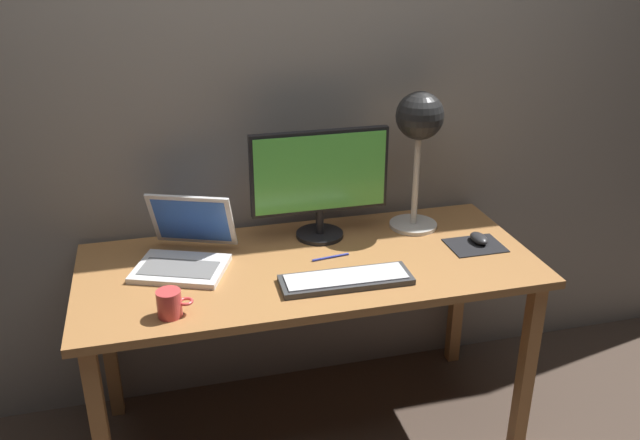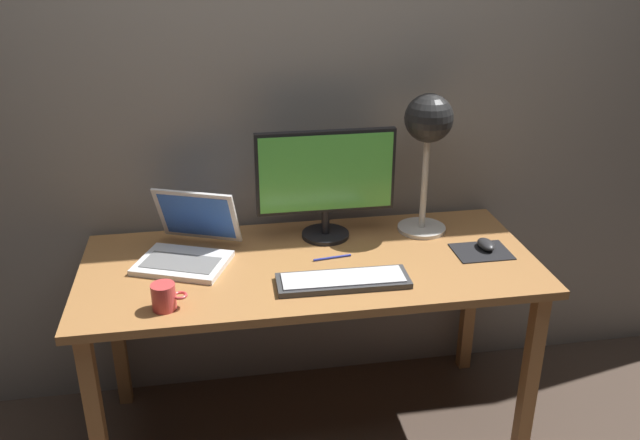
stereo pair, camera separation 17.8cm
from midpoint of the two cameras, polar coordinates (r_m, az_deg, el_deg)
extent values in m
plane|color=#47382D|center=(2.79, 1.17, -17.22)|extent=(4.80, 4.80, 0.00)
cube|color=gray|center=(2.55, -0.27, 11.84)|extent=(4.80, 0.06, 2.60)
cube|color=#A8703D|center=(2.37, 1.32, -3.91)|extent=(1.60, 0.70, 0.03)
cube|color=#A8703D|center=(2.33, -16.31, -16.58)|extent=(0.05, 0.05, 0.71)
cube|color=#A8703D|center=(2.57, 19.36, -12.71)|extent=(0.05, 0.05, 0.71)
cube|color=#A8703D|center=(2.80, -15.17, -8.93)|extent=(0.05, 0.05, 0.71)
cube|color=#A8703D|center=(3.00, 14.29, -6.41)|extent=(0.05, 0.05, 0.71)
cylinder|color=black|center=(2.55, 2.46, -1.27)|extent=(0.18, 0.18, 0.01)
cylinder|color=black|center=(2.53, 2.48, -0.19)|extent=(0.03, 0.03, 0.09)
cube|color=black|center=(2.46, 2.57, 4.10)|extent=(0.52, 0.03, 0.31)
cube|color=#59C64C|center=(2.44, 2.65, 3.96)|extent=(0.49, 0.00, 0.29)
cube|color=#38383A|center=(2.23, 4.28, -5.25)|extent=(0.44, 0.15, 0.02)
cube|color=silver|center=(2.22, 4.29, -4.97)|extent=(0.41, 0.12, 0.01)
cube|color=silver|center=(2.37, -9.50, -3.67)|extent=(0.37, 0.32, 0.02)
cube|color=slate|center=(2.35, -9.66, -3.62)|extent=(0.29, 0.21, 0.00)
cube|color=silver|center=(2.45, -8.35, 0.36)|extent=(0.32, 0.20, 0.21)
cube|color=blue|center=(2.45, -8.35, 0.36)|extent=(0.28, 0.18, 0.18)
cylinder|color=beige|center=(2.65, 10.54, -0.73)|extent=(0.19, 0.19, 0.01)
cylinder|color=silver|center=(2.57, 10.88, 3.44)|extent=(0.02, 0.02, 0.40)
sphere|color=black|center=(2.50, 11.30, 8.47)|extent=(0.18, 0.18, 0.18)
sphere|color=#FFEAB2|center=(2.50, 11.29, 7.42)|extent=(0.06, 0.06, 0.06)
cube|color=black|center=(2.52, 15.56, -2.64)|extent=(0.20, 0.16, 0.00)
ellipsoid|color=#28282B|center=(2.54, 15.91, -2.04)|extent=(0.06, 0.10, 0.03)
cylinder|color=#CC3F3F|center=(2.10, -10.80, -6.48)|extent=(0.08, 0.08, 0.09)
torus|color=#CC3F3F|center=(2.10, -9.44, -6.40)|extent=(0.05, 0.05, 0.01)
cylinder|color=#2633A5|center=(2.39, 3.19, -3.25)|extent=(0.14, 0.03, 0.01)
camera|label=1|loc=(0.09, -87.73, 1.00)|focal=37.63mm
camera|label=2|loc=(0.09, 92.27, -1.00)|focal=37.63mm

